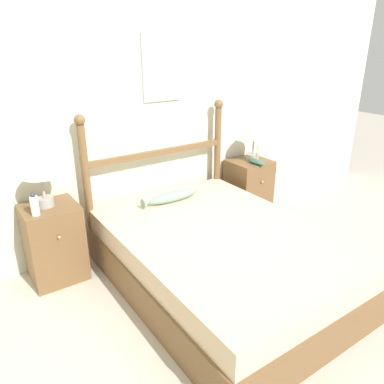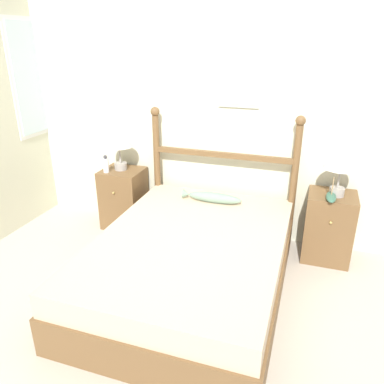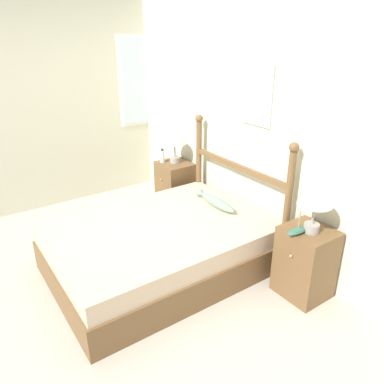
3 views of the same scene
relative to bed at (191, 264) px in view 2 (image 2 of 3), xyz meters
name	(u,v)px [view 2 (image 2 of 3)]	position (x,y,z in m)	size (l,w,h in m)	color
ground_plane	(163,344)	(0.02, -0.64, -0.23)	(16.00, 16.00, 0.00)	#B7AD9E
wall_back	(229,109)	(0.02, 1.09, 1.04)	(6.40, 0.08, 2.55)	beige
bed	(191,264)	(0.00, 0.00, 0.00)	(1.44, 1.98, 0.47)	brown
headboard	(222,169)	(0.00, 0.96, 0.48)	(1.46, 0.09, 1.28)	brown
nightstand_left	(124,198)	(-1.03, 0.84, 0.08)	(0.41, 0.40, 0.63)	brown
nightstand_right	(328,227)	(1.03, 0.84, 0.08)	(0.41, 0.40, 0.63)	brown
table_lamp_left	(119,142)	(-1.05, 0.86, 0.69)	(0.28, 0.28, 0.39)	gray
table_lamp_right	(341,164)	(1.06, 0.83, 0.69)	(0.28, 0.28, 0.39)	gray
bottle	(106,165)	(-1.15, 0.73, 0.48)	(0.06, 0.06, 0.18)	white
model_boat	(331,197)	(1.01, 0.72, 0.43)	(0.08, 0.24, 0.20)	#386651
fish_pillow	(212,197)	(-0.02, 0.70, 0.29)	(0.57, 0.11, 0.10)	gray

